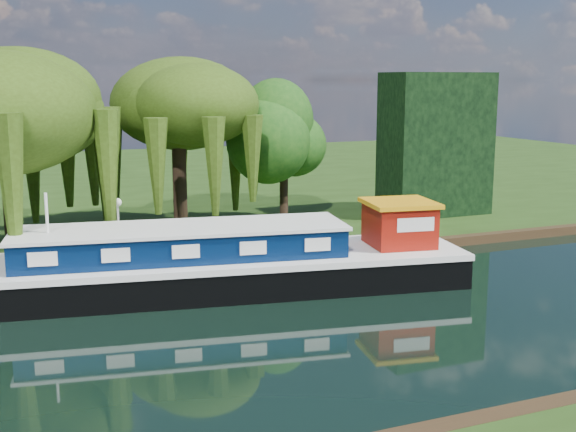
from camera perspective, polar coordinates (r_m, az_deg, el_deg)
name	(u,v)px	position (r m, az deg, el deg)	size (l,w,h in m)	color
ground	(162,348)	(22.66, -9.92, -10.23)	(120.00, 120.00, 0.00)	black
far_bank	(59,188)	(55.45, -17.65, 2.10)	(120.00, 52.00, 0.45)	#1B320D
dutch_barge	(216,264)	(28.07, -5.73, -3.77)	(20.36, 7.63, 4.20)	black
narrowboat	(240,263)	(29.78, -3.85, -3.73)	(12.15, 3.97, 1.75)	navy
white_cruiser	(424,256)	(34.00, 10.69, -3.15)	(1.89, 2.20, 1.16)	silver
willow_left	(5,116)	(32.27, -21.45, 7.39)	(7.05, 7.05, 8.44)	black
willow_right	(178,118)	(36.14, -8.69, 7.65)	(6.45, 6.45, 7.86)	black
tree_far_right	(284,138)	(38.67, -0.33, 6.18)	(4.01, 4.01, 6.57)	black
conifer_hedge	(435,144)	(42.02, 11.57, 5.60)	(6.00, 3.00, 8.00)	black
lamppost	(118,212)	(32.10, -13.29, 0.34)	(0.36, 0.36, 2.56)	silver
mooring_posts	(103,257)	(30.23, -14.40, -3.19)	(19.16, 0.16, 1.00)	silver
reeds_near	(509,392)	(18.86, 17.10, -13.17)	(33.70, 1.50, 1.10)	#214412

